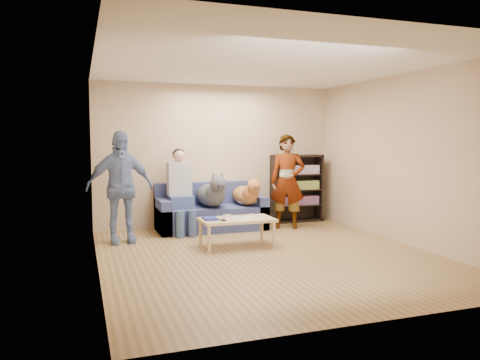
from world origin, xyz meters
name	(u,v)px	position (x,y,z in m)	size (l,w,h in m)	color
ground	(268,255)	(0.00, 0.00, 0.00)	(5.00, 5.00, 0.00)	olive
ceiling	(269,64)	(0.00, 0.00, 2.60)	(5.00, 5.00, 0.00)	white
wall_back	(217,156)	(0.00, 2.50, 1.30)	(4.50, 4.50, 0.00)	tan
wall_front	(380,175)	(0.00, -2.50, 1.30)	(4.50, 4.50, 0.00)	tan
wall_left	(96,165)	(-2.25, 0.00, 1.30)	(5.00, 5.00, 0.00)	tan
wall_right	(406,159)	(2.25, 0.00, 1.30)	(5.00, 5.00, 0.00)	tan
blanket	(249,201)	(0.43, 1.95, 0.50)	(0.44, 0.37, 0.15)	silver
person_standing_right	(287,182)	(1.09, 1.76, 0.85)	(0.62, 0.40, 1.69)	slate
person_standing_left	(120,187)	(-1.86, 1.50, 0.87)	(1.02, 0.42, 1.74)	#7A9AC4
held_controller	(282,174)	(0.89, 1.56, 1.00)	(0.04, 0.11, 0.03)	white
notebook_blue	(210,218)	(-0.62, 0.74, 0.43)	(0.20, 0.26, 0.03)	navy
papers	(242,219)	(-0.17, 0.59, 0.43)	(0.26, 0.20, 0.01)	white
magazine	(244,218)	(-0.14, 0.61, 0.44)	(0.22, 0.17, 0.01)	#BCB797
camera_silver	(227,216)	(-0.34, 0.81, 0.45)	(0.11, 0.06, 0.05)	silver
controller_a	(252,215)	(0.06, 0.79, 0.43)	(0.04, 0.13, 0.03)	white
controller_b	(259,216)	(0.14, 0.71, 0.43)	(0.09, 0.06, 0.03)	white
headphone_cup_a	(250,217)	(-0.02, 0.67, 0.43)	(0.07, 0.07, 0.02)	white
headphone_cup_b	(248,216)	(-0.02, 0.75, 0.43)	(0.07, 0.07, 0.02)	silver
pen_orange	(239,220)	(-0.24, 0.53, 0.42)	(0.01, 0.01, 0.14)	orange
pen_black	(241,216)	(-0.10, 0.87, 0.42)	(0.01, 0.01, 0.14)	black
wallet	(223,220)	(-0.47, 0.57, 0.43)	(0.07, 0.12, 0.01)	black
sofa	(211,214)	(-0.25, 2.10, 0.28)	(1.90, 0.85, 0.82)	#515B93
person_seated	(181,188)	(-0.81, 1.97, 0.77)	(0.40, 0.73, 1.47)	#404E8E
dog_gray	(212,194)	(-0.27, 1.93, 0.66)	(0.45, 1.27, 0.65)	#464950
dog_tan	(247,194)	(0.38, 1.94, 0.63)	(0.39, 1.16, 0.57)	#C18C3B
coffee_table	(237,221)	(-0.22, 0.69, 0.37)	(1.10, 0.60, 0.42)	tan
bookshelf	(296,187)	(1.55, 2.33, 0.68)	(1.00, 0.34, 1.30)	black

